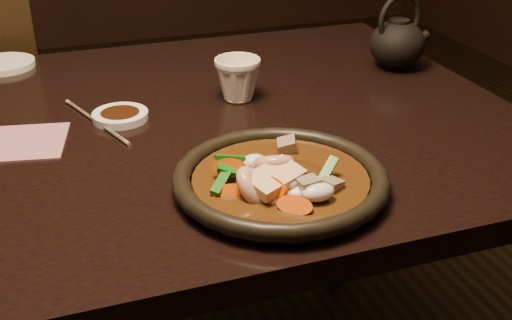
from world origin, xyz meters
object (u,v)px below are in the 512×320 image
object	(u,v)px
table	(57,178)
plate	(280,180)
tea_cup	(238,78)
teapot	(398,41)

from	to	relation	value
table	plate	xyz separation A→B (m)	(0.29, -0.28, 0.09)
table	tea_cup	xyz separation A→B (m)	(0.34, 0.05, 0.12)
table	teapot	distance (m)	0.72
plate	tea_cup	size ratio (longest dim) A/B	3.53
plate	tea_cup	xyz separation A→B (m)	(0.05, 0.34, 0.03)
table	tea_cup	bearing A→B (deg)	9.04
plate	teapot	world-z (taller)	teapot
table	teapot	world-z (taller)	teapot
teapot	tea_cup	bearing A→B (deg)	-179.96
table	plate	distance (m)	0.41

